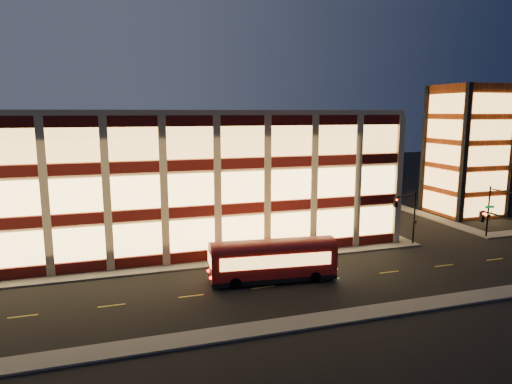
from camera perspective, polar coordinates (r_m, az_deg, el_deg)
name	(u,v)px	position (r m, az deg, el deg)	size (l,w,h in m)	color
ground	(202,269)	(43.02, -6.80, -9.52)	(200.00, 200.00, 0.00)	black
sidewalk_office_south	(168,268)	(43.52, -10.98, -9.30)	(54.00, 2.00, 0.15)	#514F4C
sidewalk_office_east	(339,213)	(66.04, 10.30, -2.63)	(2.00, 30.00, 0.15)	#514F4C
sidewalk_tower_west	(405,208)	(71.76, 18.10, -1.96)	(2.00, 30.00, 0.15)	#514F4C
sidewalk_near	(239,332)	(31.31, -2.12, -17.07)	(100.00, 2.00, 0.15)	#514F4C
office_building	(151,170)	(57.42, -12.99, 2.66)	(50.45, 30.45, 14.50)	tan
stair_tower	(467,150)	(70.38, 24.85, 4.73)	(8.60, 8.60, 18.00)	#8C3814
traffic_signal_far	(408,210)	(50.87, 18.45, -2.10)	(3.79, 1.87, 6.00)	black
traffic_signal_right	(499,205)	(57.57, 28.10, -1.42)	(1.20, 4.37, 6.00)	black
traffic_signal_near	(504,236)	(43.45, 28.57, -4.81)	(0.32, 4.45, 6.00)	black
trolley_bus	(273,258)	(39.33, 2.10, -8.24)	(10.95, 3.70, 3.64)	maroon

